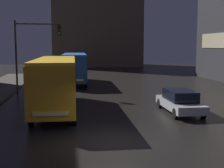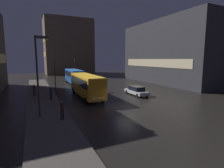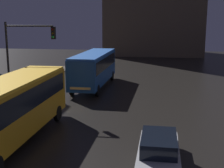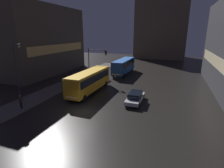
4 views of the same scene
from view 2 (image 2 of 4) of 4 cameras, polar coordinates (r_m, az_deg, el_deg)
ground_plane at (r=21.52m, az=4.74°, el=-7.46°), size 120.00×120.00×0.00m
sidewalk_left at (r=28.62m, az=-21.79°, el=-3.95°), size 4.00×48.00×0.15m
building_right_block at (r=45.71m, az=18.26°, el=9.66°), size 10.07×26.73×14.64m
building_far_backdrop at (r=73.26m, az=-14.05°, el=11.65°), size 18.07×12.00×21.14m
bus_near at (r=26.53m, az=-8.40°, el=0.10°), size 2.68×10.74×3.43m
bus_far at (r=41.00m, az=-12.28°, el=2.77°), size 2.77×10.38×3.37m
car_taxi at (r=28.42m, az=7.98°, el=-2.14°), size 1.93×4.77×1.45m
pedestrian_near at (r=25.76m, az=-19.33°, el=-2.49°), size 0.51×0.51×1.82m
pedestrian_mid at (r=17.07m, az=-16.03°, el=-7.69°), size 0.48×0.48×1.81m
pedestrian_far at (r=29.56m, az=-24.07°, el=-1.54°), size 0.45×0.45×1.74m
traffic_light_main at (r=32.63m, az=-15.86°, el=5.36°), size 3.91×0.35×6.40m
street_lamp_sidewalk at (r=18.09m, az=-22.64°, el=6.01°), size 1.25×0.36×7.81m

